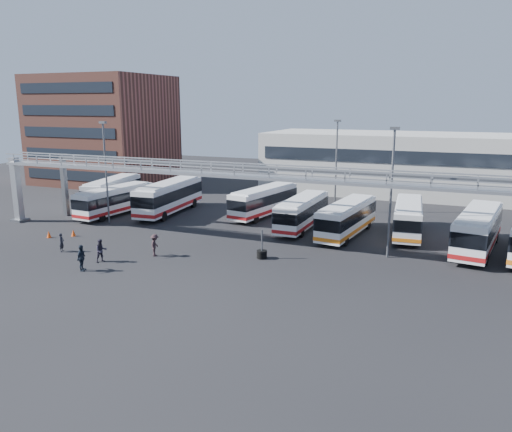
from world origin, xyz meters
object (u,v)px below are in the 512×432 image
at_px(bus_5, 302,211).
at_px(pedestrian_a, 62,242).
at_px(bus_6, 347,217).
at_px(bus_8, 478,229).
at_px(light_pole_left, 106,167).
at_px(pedestrian_d, 81,258).
at_px(cone_left, 49,234).
at_px(tire_stack, 262,253).
at_px(light_pole_mid, 391,186).
at_px(pedestrian_c, 155,245).
at_px(bus_0, 113,190).
at_px(bus_2, 169,196).
at_px(pedestrian_b, 101,251).
at_px(light_pole_back, 336,161).
at_px(bus_1, 115,200).
at_px(bus_4, 264,200).
at_px(cone_right, 73,233).
at_px(bus_7, 408,217).

relative_size(bus_5, pedestrian_a, 6.48).
height_order(bus_6, bus_8, bus_8).
bearing_deg(light_pole_left, pedestrian_d, -58.38).
bearing_deg(cone_left, tire_stack, 4.96).
height_order(light_pole_mid, pedestrian_c, light_pole_mid).
distance_m(light_pole_left, cone_left, 8.82).
height_order(bus_0, bus_8, bus_8).
xyz_separation_m(bus_2, cone_left, (-4.54, -13.10, -1.63)).
relative_size(bus_0, bus_2, 0.92).
distance_m(bus_5, pedestrian_d, 21.33).
xyz_separation_m(pedestrian_a, pedestrian_b, (4.83, -0.95, 0.12)).
relative_size(bus_5, bus_6, 0.96).
distance_m(light_pole_left, light_pole_back, 24.41).
xyz_separation_m(pedestrian_d, cone_left, (-9.23, 6.11, -0.66)).
xyz_separation_m(bus_2, bus_6, (20.24, -1.95, -0.21)).
xyz_separation_m(bus_1, bus_5, (20.61, 2.08, -0.01)).
relative_size(bus_8, cone_left, 18.00).
bearing_deg(pedestrian_d, pedestrian_b, -15.07).
xyz_separation_m(bus_4, bus_5, (5.44, -3.60, -0.04)).
relative_size(bus_2, pedestrian_c, 6.54).
xyz_separation_m(bus_0, pedestrian_b, (13.32, -18.26, -0.88)).
bearing_deg(pedestrian_c, cone_right, 59.99).
height_order(light_pole_back, tire_stack, light_pole_back).
relative_size(bus_1, pedestrian_a, 6.59).
bearing_deg(tire_stack, light_pole_left, 164.89).
bearing_deg(bus_7, bus_6, -159.50).
bearing_deg(bus_0, pedestrian_c, -54.46).
distance_m(bus_7, pedestrian_b, 27.18).
bearing_deg(bus_4, bus_2, -154.79).
bearing_deg(tire_stack, bus_2, 144.01).
height_order(bus_7, pedestrian_a, bus_7).
relative_size(light_pole_left, bus_6, 0.97).
distance_m(bus_0, bus_2, 8.82).
height_order(light_pole_left, tire_stack, light_pole_left).
distance_m(light_pole_mid, bus_2, 26.02).
bearing_deg(tire_stack, bus_1, 157.93).
bearing_deg(light_pole_left, tire_stack, -15.11).
height_order(bus_0, tire_stack, bus_0).
xyz_separation_m(pedestrian_c, cone_left, (-12.09, 0.99, -0.58)).
relative_size(light_pole_mid, bus_6, 0.97).
distance_m(light_pole_mid, bus_1, 30.27).
height_order(bus_1, pedestrian_c, bus_1).
distance_m(bus_1, pedestrian_b, 16.96).
relative_size(bus_5, bus_7, 0.98).
bearing_deg(bus_4, pedestrian_a, -108.72).
bearing_deg(light_pole_back, bus_1, -153.65).
distance_m(light_pole_left, bus_2, 8.01).
height_order(bus_6, bus_7, bus_6).
height_order(bus_1, tire_stack, bus_1).
height_order(bus_2, bus_8, bus_2).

